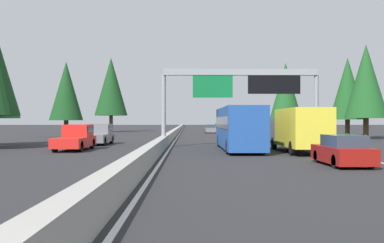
# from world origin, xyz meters

# --- Properties ---
(ground_plane) EXTENTS (320.00, 320.00, 0.00)m
(ground_plane) POSITION_xyz_m (60.00, 0.00, 0.00)
(ground_plane) COLOR #262628
(median_barrier) EXTENTS (180.00, 0.56, 0.90)m
(median_barrier) POSITION_xyz_m (80.00, 0.30, 0.45)
(median_barrier) COLOR #9E9B93
(median_barrier) RESTS_ON ground
(shoulder_stripe_right) EXTENTS (160.00, 0.16, 0.01)m
(shoulder_stripe_right) POSITION_xyz_m (70.00, -11.52, 0.01)
(shoulder_stripe_right) COLOR silver
(shoulder_stripe_right) RESTS_ON ground
(shoulder_stripe_median) EXTENTS (160.00, 0.16, 0.01)m
(shoulder_stripe_median) POSITION_xyz_m (70.00, -0.25, 0.01)
(shoulder_stripe_median) COLOR silver
(shoulder_stripe_median) RESTS_ON ground
(sign_gantry_overhead) EXTENTS (0.50, 12.68, 6.30)m
(sign_gantry_overhead) POSITION_xyz_m (33.67, -6.04, 5.02)
(sign_gantry_overhead) COLOR gray
(sign_gantry_overhead) RESTS_ON ground
(sedan_far_right) EXTENTS (4.40, 1.80, 1.47)m
(sedan_far_right) POSITION_xyz_m (19.60, -9.12, 0.68)
(sedan_far_right) COLOR maroon
(sedan_far_right) RESTS_ON ground
(box_truck_mid_right) EXTENTS (8.50, 2.40, 2.95)m
(box_truck_mid_right) POSITION_xyz_m (28.15, -9.17, 1.61)
(box_truck_mid_right) COLOR gold
(box_truck_mid_right) RESTS_ON ground
(sedan_distant_b) EXTENTS (4.40, 1.80, 1.47)m
(sedan_distant_b) POSITION_xyz_m (74.10, -5.54, 0.68)
(sedan_distant_b) COLOR slate
(sedan_distant_b) RESTS_ON ground
(sedan_near_center) EXTENTS (4.40, 1.80, 1.47)m
(sedan_near_center) POSITION_xyz_m (105.00, -8.97, 0.68)
(sedan_near_center) COLOR #2D6B38
(sedan_near_center) RESTS_ON ground
(minivan_distant_a) EXTENTS (5.00, 1.95, 1.69)m
(minivan_distant_a) POSITION_xyz_m (59.14, -9.01, 0.95)
(minivan_distant_a) COLOR white
(minivan_distant_a) RESTS_ON ground
(bus_mid_left) EXTENTS (11.50, 2.55, 3.10)m
(bus_mid_left) POSITION_xyz_m (30.65, -5.36, 1.72)
(bus_mid_left) COLOR #1E4793
(bus_mid_left) RESTS_ON ground
(oncoming_near) EXTENTS (5.60, 2.00, 1.86)m
(oncoming_near) POSITION_xyz_m (30.76, 6.58, 0.91)
(oncoming_near) COLOR red
(oncoming_near) RESTS_ON ground
(oncoming_far) EXTENTS (5.60, 2.00, 1.86)m
(oncoming_far) POSITION_xyz_m (38.13, 6.40, 0.91)
(oncoming_far) COLOR slate
(oncoming_far) RESTS_ON ground
(conifer_right_near) EXTENTS (4.92, 4.92, 11.17)m
(conifer_right_near) POSITION_xyz_m (49.70, -22.59, 6.79)
(conifer_right_near) COLOR #4C3823
(conifer_right_near) RESTS_ON ground
(conifer_right_mid) EXTENTS (4.61, 4.61, 10.48)m
(conifer_right_mid) POSITION_xyz_m (55.79, -22.66, 6.37)
(conifer_right_mid) COLOR #4C3823
(conifer_right_mid) RESTS_ON ground
(conifer_right_far) EXTENTS (4.83, 4.83, 10.98)m
(conifer_right_far) POSITION_xyz_m (64.88, -16.53, 6.67)
(conifer_right_far) COLOR #4C3823
(conifer_right_far) RESTS_ON ground
(conifer_left_mid) EXTENTS (4.40, 4.40, 10.00)m
(conifer_left_mid) POSITION_xyz_m (56.51, 14.52, 6.07)
(conifer_left_mid) COLOR #4C3823
(conifer_left_mid) RESTS_ON ground
(conifer_left_far) EXTENTS (6.30, 6.30, 14.32)m
(conifer_left_far) POSITION_xyz_m (82.61, 13.21, 8.71)
(conifer_left_far) COLOR #4C3823
(conifer_left_far) RESTS_ON ground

